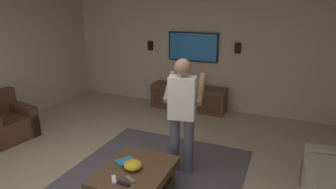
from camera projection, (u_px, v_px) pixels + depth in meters
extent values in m
cube|color=#BCA893|center=(201.00, 46.00, 6.39)|extent=(0.10, 6.58, 2.82)
cube|color=#514C56|center=(144.00, 188.00, 3.75)|extent=(3.10, 2.36, 0.01)
cube|color=#472D1E|center=(6.00, 128.00, 5.09)|extent=(0.91, 0.91, 0.40)
cube|color=#472D1E|center=(22.00, 118.00, 5.32)|extent=(0.28, 0.81, 0.56)
cube|color=#513823|center=(135.00, 173.00, 3.47)|extent=(1.00, 0.80, 0.10)
cylinder|color=#513823|center=(173.00, 175.00, 3.78)|extent=(0.07, 0.07, 0.30)
cylinder|color=#513823|center=(131.00, 164.00, 4.02)|extent=(0.07, 0.07, 0.30)
cube|color=#513823|center=(188.00, 98.00, 6.51)|extent=(0.44, 1.70, 0.55)
cube|color=#412C1C|center=(185.00, 101.00, 6.31)|extent=(0.01, 1.56, 0.39)
cube|color=black|center=(193.00, 47.00, 6.38)|extent=(0.05, 1.15, 0.65)
cube|color=blue|center=(192.00, 47.00, 6.36)|extent=(0.01, 1.09, 0.59)
cylinder|color=#4C5166|center=(189.00, 146.00, 4.00)|extent=(0.14, 0.14, 0.82)
cylinder|color=#4C5166|center=(175.00, 144.00, 4.05)|extent=(0.14, 0.14, 0.82)
cube|color=white|center=(182.00, 98.00, 3.81)|extent=(0.27, 0.39, 0.58)
sphere|color=#997056|center=(183.00, 67.00, 3.69)|extent=(0.22, 0.22, 0.22)
cylinder|color=#997056|center=(201.00, 89.00, 3.90)|extent=(0.49, 0.17, 0.37)
cylinder|color=#997056|center=(170.00, 87.00, 4.00)|extent=(0.49, 0.17, 0.37)
cube|color=white|center=(187.00, 91.00, 4.17)|extent=(0.05, 0.06, 0.16)
ellipsoid|color=gold|center=(133.00, 165.00, 3.45)|extent=(0.22, 0.22, 0.10)
cube|color=white|center=(114.00, 179.00, 3.23)|extent=(0.15, 0.13, 0.02)
cube|color=black|center=(124.00, 184.00, 3.15)|extent=(0.06, 0.15, 0.02)
cube|color=slate|center=(130.00, 179.00, 3.23)|extent=(0.11, 0.15, 0.02)
cube|color=teal|center=(125.00, 162.00, 3.58)|extent=(0.27, 0.24, 0.04)
sphere|color=gold|center=(198.00, 82.00, 6.32)|extent=(0.22, 0.22, 0.22)
cube|color=black|center=(238.00, 48.00, 6.01)|extent=(0.06, 0.12, 0.22)
cube|color=black|center=(150.00, 46.00, 6.80)|extent=(0.06, 0.12, 0.22)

